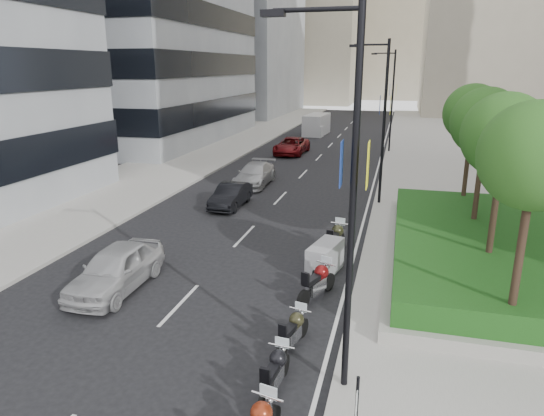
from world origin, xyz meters
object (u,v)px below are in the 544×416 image
(lamp_post_1, at_px, (382,115))
(lamp_post_2, at_px, (391,96))
(car_b, at_px, (231,196))
(car_c, at_px, (255,174))
(motorcycle_4, at_px, (318,282))
(lamp_post_0, at_px, (346,188))
(motorcycle_2, at_px, (275,372))
(motorcycle_6, at_px, (336,239))
(car_a, at_px, (116,269))
(car_d, at_px, (291,146))
(motorcycle_5, at_px, (325,259))
(motorcycle_3, at_px, (293,331))
(delivery_van, at_px, (316,125))

(lamp_post_1, bearing_deg, lamp_post_2, 90.00)
(car_b, xyz_separation_m, car_c, (-0.21, 5.38, 0.06))
(car_b, bearing_deg, motorcycle_4, -56.12)
(lamp_post_0, bearing_deg, motorcycle_2, -160.22)
(motorcycle_6, bearing_deg, lamp_post_1, 0.41)
(car_b, bearing_deg, car_a, -91.87)
(motorcycle_6, height_order, car_d, car_d)
(car_c, bearing_deg, car_a, -91.06)
(motorcycle_4, bearing_deg, lamp_post_2, 18.89)
(motorcycle_5, bearing_deg, lamp_post_1, 5.07)
(motorcycle_2, xyz_separation_m, motorcycle_3, (0.01, 1.97, -0.01))
(motorcycle_2, bearing_deg, motorcycle_3, 4.77)
(lamp_post_1, relative_size, motorcycle_4, 4.11)
(car_b, bearing_deg, motorcycle_3, -63.49)
(motorcycle_2, height_order, car_d, car_d)
(car_a, relative_size, car_d, 0.86)
(motorcycle_4, height_order, delivery_van, delivery_van)
(car_c, bearing_deg, lamp_post_2, 61.41)
(lamp_post_2, height_order, car_a, lamp_post_2)
(lamp_post_1, height_order, motorcycle_4, lamp_post_1)
(motorcycle_5, bearing_deg, lamp_post_2, 9.85)
(car_b, distance_m, car_c, 5.39)
(motorcycle_3, xyz_separation_m, motorcycle_5, (0.07, 5.25, 0.08))
(motorcycle_2, bearing_deg, motorcycle_6, 4.02)
(lamp_post_1, bearing_deg, motorcycle_6, -98.85)
(motorcycle_3, distance_m, delivery_van, 44.34)
(motorcycle_2, xyz_separation_m, motorcycle_6, (0.19, 9.45, 0.10))
(car_b, bearing_deg, car_c, 92.42)
(motorcycle_2, bearing_deg, car_d, 17.11)
(car_b, bearing_deg, lamp_post_1, 17.93)
(motorcycle_6, height_order, car_b, car_b)
(delivery_van, bearing_deg, lamp_post_1, -69.80)
(lamp_post_1, xyz_separation_m, motorcycle_4, (-1.29, -12.41, -4.45))
(motorcycle_2, bearing_deg, motorcycle_4, 3.41)
(motorcycle_5, height_order, car_b, car_b)
(car_b, bearing_deg, delivery_van, 91.04)
(motorcycle_4, xyz_separation_m, delivery_van, (-7.07, 40.65, 0.46))
(lamp_post_0, relative_size, motorcycle_5, 4.20)
(lamp_post_0, relative_size, car_c, 1.83)
(motorcycle_5, relative_size, car_d, 0.40)
(lamp_post_0, bearing_deg, lamp_post_1, 90.00)
(car_a, bearing_deg, lamp_post_0, -23.87)
(car_a, height_order, car_d, car_a)
(car_c, distance_m, car_d, 12.21)
(motorcycle_2, xyz_separation_m, car_d, (-6.88, 32.58, 0.20))
(motorcycle_6, bearing_deg, motorcycle_3, -172.11)
(motorcycle_2, relative_size, car_d, 0.38)
(lamp_post_1, relative_size, motorcycle_3, 4.57)
(lamp_post_1, xyz_separation_m, car_c, (-8.10, 2.85, -4.35))
(motorcycle_3, height_order, car_c, car_c)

